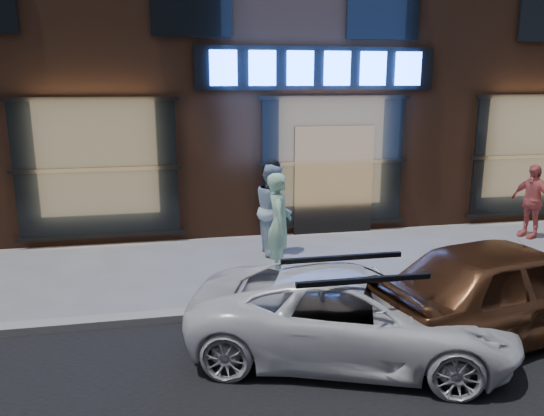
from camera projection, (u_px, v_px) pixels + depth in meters
The scene contains 8 objects.
ground at pixel (407, 301), 8.29m from camera, with size 90.00×90.00×0.00m, color slate.
curb at pixel (407, 297), 8.27m from camera, with size 60.00×0.25×0.12m, color gray.
storefront_building at pixel (293, 14), 14.70m from camera, with size 30.20×8.28×10.30m.
man_bowtie at pixel (279, 224), 9.25m from camera, with size 0.66×0.44×1.82m, color #B0E8B8.
man_cap at pixel (273, 209), 10.43m from camera, with size 0.87×0.68×1.80m, color silver.
passerby at pixel (531, 201), 11.50m from camera, with size 0.95×0.39×1.61m, color #E3675D.
white_suv at pixel (351, 314), 6.54m from camera, with size 1.82×3.95×1.10m, color white.
gold_sedan at pixel (509, 287), 7.06m from camera, with size 1.59×3.94×1.34m, color brown.
Camera 1 is at (-3.54, -7.17, 3.36)m, focal length 35.00 mm.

